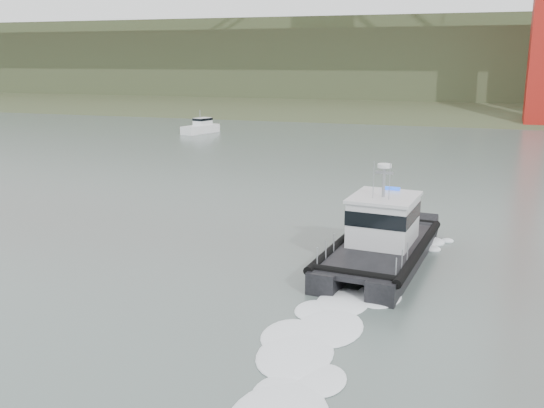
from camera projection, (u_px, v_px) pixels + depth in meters
The scene contains 4 objects.
ground at pixel (231, 305), 25.04m from camera, with size 400.00×400.00×0.00m, color #576861.
headlands at pixel (432, 71), 139.48m from camera, with size 500.00×105.36×27.12m.
patrol_boat at pixel (381, 238), 29.93m from camera, with size 4.96×10.98×5.16m.
motorboat at pixel (201, 127), 81.93m from camera, with size 3.63×6.13×3.20m.
Camera 1 is at (8.76, -21.71, 9.97)m, focal length 40.00 mm.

